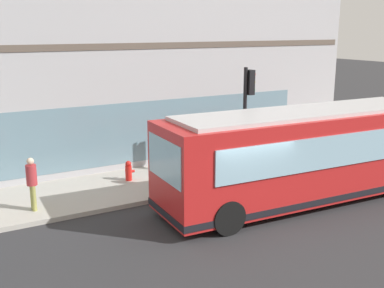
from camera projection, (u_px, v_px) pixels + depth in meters
The scene contains 10 objects.
ground at pixel (238, 221), 14.19m from camera, with size 120.00×120.00×0.00m, color #2D2D30.
sidewalk_curb at pixel (171, 179), 17.90m from camera, with size 3.62×40.00×0.15m, color #B2ADA3.
building_corner at pixel (113, 53), 21.69m from camera, with size 7.93×20.16×8.98m.
city_bus_nearside at pixel (305, 156), 15.49m from camera, with size 3.02×10.15×3.07m.
traffic_light_near_corner at pixel (248, 101), 17.30m from camera, with size 0.32×0.49×4.10m.
fire_hydrant at pixel (129, 171), 17.41m from camera, with size 0.35×0.35×0.74m.
pedestrian_by_light_pole at pixel (32, 180), 14.43m from camera, with size 0.32×0.32×1.67m.
pedestrian_walking_along_curb at pixel (168, 162), 16.59m from camera, with size 0.32×0.32×1.56m.
pedestrian_near_hydrant at pixel (340, 136), 20.52m from camera, with size 0.32×0.32×1.57m.
pedestrian_near_building_entrance at pixel (288, 134), 20.31m from camera, with size 0.32×0.32×1.77m.
Camera 1 is at (-10.83, 7.71, 5.63)m, focal length 44.40 mm.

